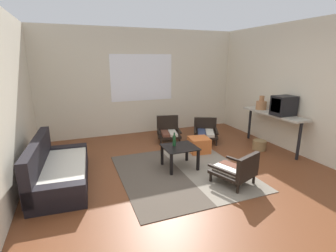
{
  "coord_description": "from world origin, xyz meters",
  "views": [
    {
      "loc": [
        -1.75,
        -3.39,
        1.96
      ],
      "look_at": [
        -0.12,
        0.83,
        0.73
      ],
      "focal_mm": 26.65,
      "sensor_mm": 36.0,
      "label": 1
    }
  ],
  "objects": [
    {
      "name": "armchair_striped_foreground",
      "position": [
        0.58,
        -0.4,
        0.26
      ],
      "size": [
        0.72,
        0.75,
        0.55
      ],
      "color": "black",
      "rests_on": "ground"
    },
    {
      "name": "armchair_corner",
      "position": [
        1.22,
        1.72,
        0.24
      ],
      "size": [
        0.78,
        0.81,
        0.53
      ],
      "color": "black",
      "rests_on": "ground"
    },
    {
      "name": "couch",
      "position": [
        -2.08,
        0.67,
        0.22
      ],
      "size": [
        0.9,
        1.82,
        0.74
      ],
      "color": "black",
      "rests_on": "ground"
    },
    {
      "name": "console_shelf",
      "position": [
        2.33,
        0.75,
        0.72
      ],
      "size": [
        0.39,
        1.6,
        0.81
      ],
      "color": "#B2AD9E",
      "rests_on": "ground"
    },
    {
      "name": "glass_bottle",
      "position": [
        -0.09,
        0.59,
        0.52
      ],
      "size": [
        0.06,
        0.06,
        0.25
      ],
      "color": "#194723",
      "rests_on": "coffee_table"
    },
    {
      "name": "far_wall_with_window",
      "position": [
        0.0,
        3.06,
        1.35
      ],
      "size": [
        5.6,
        0.13,
        2.7
      ],
      "color": "beige",
      "rests_on": "ground"
    },
    {
      "name": "ground_plane",
      "position": [
        0.0,
        0.0,
        0.0
      ],
      "size": [
        7.8,
        7.8,
        0.0
      ],
      "primitive_type": "plane",
      "color": "brown"
    },
    {
      "name": "armchair_by_window",
      "position": [
        0.38,
        2.08,
        0.26
      ],
      "size": [
        0.64,
        0.63,
        0.59
      ],
      "color": "black",
      "rests_on": "ground"
    },
    {
      "name": "area_rug",
      "position": [
        -0.04,
        0.31,
        0.01
      ],
      "size": [
        2.16,
        2.31,
        0.01
      ],
      "color": "#4C4238",
      "rests_on": "ground"
    },
    {
      "name": "side_wall_right",
      "position": [
        2.66,
        0.3,
        1.35
      ],
      "size": [
        0.12,
        6.6,
        2.7
      ],
      "primitive_type": "cube",
      "color": "beige",
      "rests_on": "ground"
    },
    {
      "name": "coffee_table",
      "position": [
        -0.01,
        0.51,
        0.33
      ],
      "size": [
        0.6,
        0.55,
        0.41
      ],
      "color": "black",
      "rests_on": "ground"
    },
    {
      "name": "clay_vase",
      "position": [
        2.33,
        1.15,
        0.93
      ],
      "size": [
        0.23,
        0.23,
        0.32
      ],
      "color": "#A87047",
      "rests_on": "console_shelf"
    },
    {
      "name": "ottoman_orange",
      "position": [
        0.7,
        1.09,
        0.16
      ],
      "size": [
        0.46,
        0.46,
        0.32
      ],
      "primitive_type": "cube",
      "rotation": [
        0.0,
        0.0,
        -0.13
      ],
      "color": "#D1662D",
      "rests_on": "ground"
    },
    {
      "name": "wicker_basket",
      "position": [
        2.01,
        0.73,
        0.11
      ],
      "size": [
        0.29,
        0.29,
        0.22
      ],
      "primitive_type": "cylinder",
      "color": "olive",
      "rests_on": "ground"
    },
    {
      "name": "crt_television",
      "position": [
        2.33,
        0.49,
        1.01
      ],
      "size": [
        0.44,
        0.33,
        0.41
      ],
      "color": "black",
      "rests_on": "console_shelf"
    }
  ]
}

